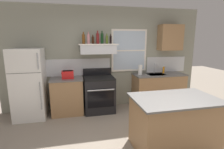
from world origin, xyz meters
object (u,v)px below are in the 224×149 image
object	(u,v)px
stove_range	(99,94)
bottle_balsamic_dark	(111,40)
toaster	(68,74)
bottle_amber_wine	(84,39)
bottle_olive_oil_square	(107,40)
refrigerator	(29,84)
bottle_dark_green_wine	(102,38)
paper_towel_roll	(140,70)
kitchen_island	(173,123)
bottle_brown_stout	(93,40)
bottle_red_label_wine	(98,38)
bottle_rose_pink	(89,39)
dish_soap_bottle	(164,70)

from	to	relation	value
stove_range	bottle_balsamic_dark	bearing A→B (deg)	24.11
stove_range	toaster	bearing A→B (deg)	179.44
bottle_amber_wine	bottle_olive_oil_square	world-z (taller)	bottle_amber_wine
refrigerator	bottle_balsamic_dark	world-z (taller)	bottle_balsamic_dark
bottle_amber_wine	bottle_dark_green_wine	size ratio (longest dim) A/B	0.91
refrigerator	paper_towel_roll	size ratio (longest dim) A/B	6.12
refrigerator	stove_range	xyz separation A→B (m)	(1.65, 0.02, -0.36)
kitchen_island	bottle_dark_green_wine	bearing A→B (deg)	114.38
bottle_amber_wine	kitchen_island	size ratio (longest dim) A/B	0.20
toaster	bottle_brown_stout	xyz separation A→B (m)	(0.65, 0.11, 0.83)
toaster	bottle_red_label_wine	bearing A→B (deg)	5.08
refrigerator	kitchen_island	world-z (taller)	refrigerator
bottle_brown_stout	paper_towel_roll	size ratio (longest dim) A/B	0.80
toaster	paper_towel_roll	world-z (taller)	paper_towel_roll
bottle_rose_pink	bottle_red_label_wine	world-z (taller)	bottle_red_label_wine
bottle_rose_pink	bottle_olive_oil_square	size ratio (longest dim) A/B	1.17
bottle_brown_stout	stove_range	bearing A→B (deg)	-45.10
bottle_amber_wine	bottle_rose_pink	bearing A→B (deg)	-23.39
refrigerator	bottle_red_label_wine	size ratio (longest dim) A/B	5.18
bottle_dark_green_wine	bottle_amber_wine	bearing A→B (deg)	-179.90
bottle_olive_oil_square	dish_soap_bottle	size ratio (longest dim) A/B	1.36
bottle_amber_wine	toaster	bearing A→B (deg)	-165.48
bottle_amber_wine	bottle_red_label_wine	distance (m)	0.35
toaster	dish_soap_bottle	distance (m)	2.65
bottle_dark_green_wine	kitchen_island	xyz separation A→B (m)	(0.89, -1.97, -1.42)
toaster	bottle_rose_pink	size ratio (longest dim) A/B	1.04
bottle_brown_stout	bottle_olive_oil_square	xyz separation A→B (m)	(0.34, -0.06, 0.01)
bottle_dark_green_wine	paper_towel_roll	size ratio (longest dim) A/B	1.17
bottle_balsamic_dark	paper_towel_roll	world-z (taller)	bottle_balsamic_dark
bottle_amber_wine	dish_soap_bottle	distance (m)	2.39
refrigerator	bottle_olive_oil_square	size ratio (longest dim) A/B	6.74
bottle_olive_oil_square	refrigerator	bearing A→B (deg)	-177.59
refrigerator	bottle_amber_wine	xyz separation A→B (m)	(1.30, 0.14, 1.04)
bottle_red_label_wine	bottle_olive_oil_square	xyz separation A→B (m)	(0.23, -0.02, -0.03)
bottle_amber_wine	bottle_brown_stout	distance (m)	0.23
toaster	bottle_rose_pink	distance (m)	1.01
bottle_balsamic_dark	toaster	bearing A→B (deg)	-172.46
stove_range	bottle_olive_oil_square	xyz separation A→B (m)	(0.23, 0.06, 1.38)
bottle_amber_wine	bottle_olive_oil_square	xyz separation A→B (m)	(0.57, -0.06, -0.02)
bottle_amber_wine	dish_soap_bottle	world-z (taller)	bottle_amber_wine
dish_soap_bottle	paper_towel_roll	bearing A→B (deg)	-172.36
bottle_red_label_wine	bottle_rose_pink	bearing A→B (deg)	-177.29
bottle_rose_pink	kitchen_island	world-z (taller)	bottle_rose_pink
stove_range	bottle_olive_oil_square	bearing A→B (deg)	13.89
bottle_rose_pink	bottle_red_label_wine	xyz separation A→B (m)	(0.23, 0.01, 0.01)
toaster	paper_towel_roll	bearing A→B (deg)	0.90
bottle_rose_pink	bottle_brown_stout	bearing A→B (deg)	25.12
bottle_dark_green_wine	toaster	bearing A→B (deg)	-172.95
toaster	bottle_balsamic_dark	size ratio (longest dim) A/B	1.23
bottle_dark_green_wine	refrigerator	bearing A→B (deg)	-175.50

